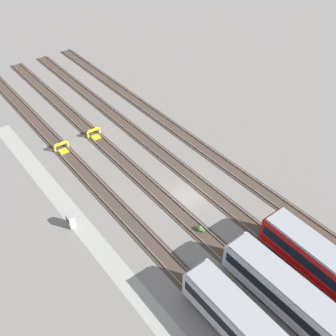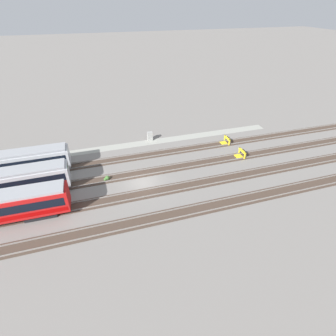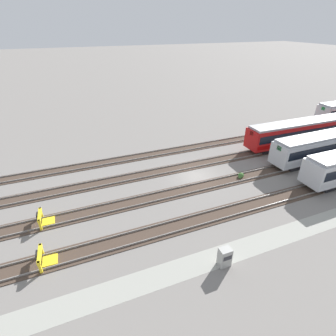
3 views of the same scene
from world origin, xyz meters
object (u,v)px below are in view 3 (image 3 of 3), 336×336
Objects in this scene: subway_car_front_row_leftmost at (302,132)px; subway_car_back_row_leftmost at (331,144)px; bumper_stop_nearest_track at (45,258)px; electrical_cabinet at (225,257)px; weed_clump at (241,176)px; bumper_stop_near_inner_track at (44,219)px.

subway_car_back_row_leftmost is at bearing -90.00° from subway_car_front_row_leftmost.
electrical_cabinet reaches higher than bumper_stop_nearest_track.
subway_car_back_row_leftmost is 13.93m from weed_clump.
bumper_stop_nearest_track reaches higher than weed_clump.
subway_car_back_row_leftmost is at bearing -0.43° from weed_clump.
subway_car_front_row_leftmost is at bearing 7.97° from bumper_stop_near_inner_track.
electrical_cabinet is at bearing -38.63° from bumper_stop_near_inner_track.
bumper_stop_near_inner_track is (-0.12, 4.92, 0.00)m from bumper_stop_nearest_track.
electrical_cabinet is 13.59m from weed_clump.
weed_clump is (21.55, 0.14, -0.27)m from bumper_stop_near_inner_track.
subway_car_back_row_leftmost is 8.99× the size of bumper_stop_near_inner_track.
subway_car_back_row_leftmost reaches higher than electrical_cabinet.
bumper_stop_near_inner_track is (-35.36, -0.04, -1.53)m from subway_car_back_row_leftmost.
bumper_stop_near_inner_track is 1.25× the size of electrical_cabinet.
electrical_cabinet is (12.56, -5.21, 0.29)m from bumper_stop_nearest_track.
electrical_cabinet is at bearing -22.54° from bumper_stop_nearest_track.
bumper_stop_nearest_track is 13.60m from electrical_cabinet.
bumper_stop_near_inner_track is 2.18× the size of weed_clump.
subway_car_front_row_leftmost is 14.73m from weed_clump.
weed_clump is at bearing 0.37° from bumper_stop_near_inner_track.
bumper_stop_nearest_track is 4.92m from bumper_stop_near_inner_track.
electrical_cabinet is at bearing -155.85° from subway_car_back_row_leftmost.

